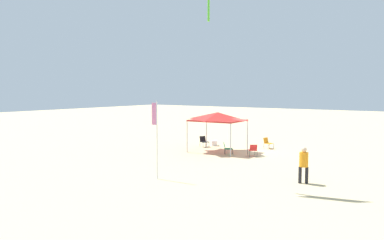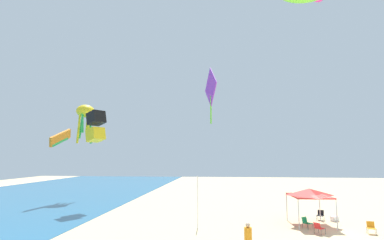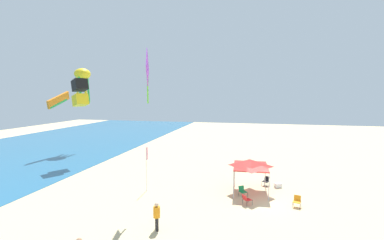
% 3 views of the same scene
% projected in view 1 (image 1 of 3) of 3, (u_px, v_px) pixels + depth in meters
% --- Properties ---
extents(ground, '(120.00, 120.00, 0.10)m').
position_uv_depth(ground, '(245.00, 153.00, 27.00)').
color(ground, '#D6BC8C').
extents(canopy_tent, '(3.63, 3.00, 2.85)m').
position_uv_depth(canopy_tent, '(218.00, 117.00, 26.96)').
color(canopy_tent, '#B7B7BC').
rests_on(canopy_tent, ground).
extents(folding_chair_right_of_tent, '(0.79, 0.75, 0.82)m').
position_uv_depth(folding_chair_right_of_tent, '(204.00, 141.00, 29.47)').
color(folding_chair_right_of_tent, black).
rests_on(folding_chair_right_of_tent, ground).
extents(folding_chair_near_cooler, '(0.74, 0.67, 0.82)m').
position_uv_depth(folding_chair_near_cooler, '(268.00, 142.00, 28.64)').
color(folding_chair_near_cooler, black).
rests_on(folding_chair_near_cooler, ground).
extents(folding_chair_left_of_tent, '(0.80, 0.81, 0.82)m').
position_uv_depth(folding_chair_left_of_tent, '(253.00, 149.00, 25.28)').
color(folding_chair_left_of_tent, black).
rests_on(folding_chair_left_of_tent, ground).
extents(folding_chair_facing_ocean, '(0.81, 0.78, 0.82)m').
position_uv_depth(folding_chair_facing_ocean, '(227.00, 148.00, 25.98)').
color(folding_chair_facing_ocean, black).
rests_on(folding_chair_facing_ocean, ground).
extents(cooler_box, '(0.68, 0.74, 0.40)m').
position_uv_depth(cooler_box, '(214.00, 143.00, 30.12)').
color(cooler_box, white).
rests_on(cooler_box, ground).
extents(banner_flag, '(0.36, 0.06, 3.93)m').
position_uv_depth(banner_flag, '(156.00, 132.00, 18.76)').
color(banner_flag, silver).
rests_on(banner_flag, ground).
extents(person_by_tent, '(0.43, 0.42, 1.76)m').
position_uv_depth(person_by_tent, '(304.00, 162.00, 17.97)').
color(person_by_tent, black).
rests_on(person_by_tent, ground).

